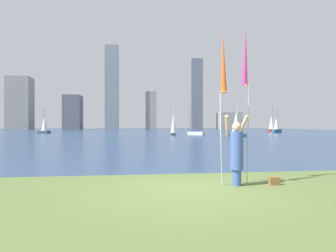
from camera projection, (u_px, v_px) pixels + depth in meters
name	position (u px, v px, depth m)	size (l,w,h in m)	color
ground	(136.00, 133.00, 58.17)	(120.00, 138.00, 0.12)	#5B7038
person	(237.00, 151.00, 8.06)	(0.69, 0.51, 1.87)	#3F59A5
kite_flag_left	(223.00, 65.00, 7.97)	(0.16, 0.42, 4.04)	#B2B2B7
kite_flag_right	(245.00, 60.00, 8.44)	(0.16, 0.40, 4.29)	#B2B2B7
bag	(274.00, 181.00, 8.14)	(0.27, 0.13, 0.21)	brown
sailboat_0	(236.00, 124.00, 39.64)	(2.53, 1.30, 4.00)	#2D6084
sailboat_1	(173.00, 125.00, 45.33)	(1.02, 1.81, 4.98)	#333D51
sailboat_2	(276.00, 126.00, 59.05)	(2.09, 1.35, 4.56)	#2D6084
sailboat_3	(196.00, 133.00, 47.10)	(2.56, 2.25, 3.78)	silver
sailboat_4	(272.00, 124.00, 63.50)	(1.45, 2.28, 5.26)	maroon
sailboat_5	(44.00, 126.00, 55.34)	(2.44, 1.72, 4.81)	#333D51
skyline_tower_0	(20.00, 103.00, 102.14)	(7.47, 6.83, 17.49)	gray
skyline_tower_1	(73.00, 112.00, 101.68)	(5.58, 7.83, 11.29)	#565B66
skyline_tower_2	(112.00, 88.00, 101.88)	(4.50, 3.69, 27.94)	gray
skyline_tower_3	(151.00, 111.00, 108.48)	(3.56, 6.91, 13.13)	gray
skyline_tower_4	(196.00, 94.00, 110.50)	(4.21, 4.53, 25.19)	slate
skyline_tower_5	(229.00, 121.00, 110.42)	(7.96, 5.92, 6.00)	gray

